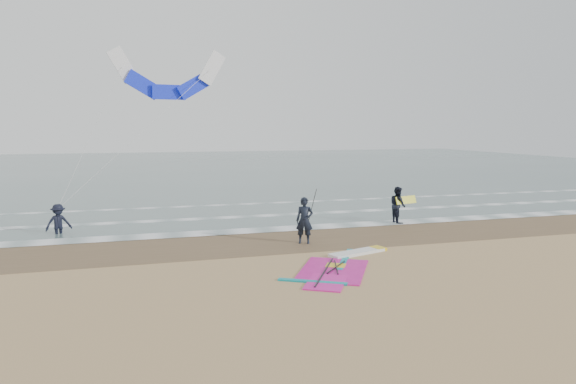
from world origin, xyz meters
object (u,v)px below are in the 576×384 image
object	(u,v)px
windsurf_rig	(342,265)
person_wading	(58,215)
surf_kite	(168,80)
person_standing	(305,220)
person_walking	(398,205)

from	to	relation	value
windsurf_rig	person_wading	xyz separation A→B (m)	(-10.26, 8.55, 0.84)
surf_kite	windsurf_rig	bearing A→B (deg)	-69.02
person_wading	surf_kite	distance (m)	9.50
person_standing	person_wading	xyz separation A→B (m)	(-10.11, 4.85, -0.10)
windsurf_rig	person_wading	distance (m)	13.38
person_standing	person_wading	distance (m)	11.21
surf_kite	person_wading	bearing A→B (deg)	-140.20
person_standing	windsurf_rig	bearing A→B (deg)	-64.76
windsurf_rig	person_standing	bearing A→B (deg)	92.37
person_standing	surf_kite	size ratio (longest dim) A/B	0.23
windsurf_rig	surf_kite	size ratio (longest dim) A/B	0.61
windsurf_rig	person_wading	size ratio (longest dim) A/B	2.98
person_walking	person_wading	bearing A→B (deg)	83.14
person_walking	surf_kite	size ratio (longest dim) A/B	0.22
person_walking	person_wading	xyz separation A→B (m)	(-16.06, 1.78, -0.06)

